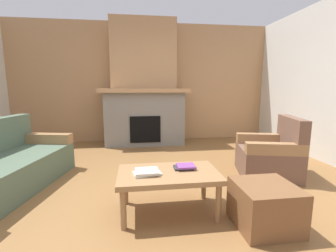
# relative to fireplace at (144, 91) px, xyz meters

# --- Properties ---
(ground) EXTENTS (9.00, 9.00, 0.00)m
(ground) POSITION_rel_fireplace_xyz_m (0.00, -2.62, -1.16)
(ground) COLOR brown
(wall_back_wood_panel) EXTENTS (6.00, 0.12, 2.70)m
(wall_back_wood_panel) POSITION_rel_fireplace_xyz_m (0.00, 0.38, 0.19)
(wall_back_wood_panel) COLOR tan
(wall_back_wood_panel) RESTS_ON ground
(fireplace) EXTENTS (1.90, 0.82, 2.70)m
(fireplace) POSITION_rel_fireplace_xyz_m (0.00, 0.00, 0.00)
(fireplace) COLOR gray
(fireplace) RESTS_ON ground
(couch) EXTENTS (1.20, 1.94, 0.85)m
(couch) POSITION_rel_fireplace_xyz_m (-1.83, -2.26, -0.88)
(couch) COLOR #4C604C
(couch) RESTS_ON ground
(armchair) EXTENTS (0.92, 0.92, 0.85)m
(armchair) POSITION_rel_fireplace_xyz_m (1.72, -2.25, -0.87)
(armchair) COLOR brown
(armchair) RESTS_ON ground
(coffee_table) EXTENTS (1.00, 0.60, 0.43)m
(coffee_table) POSITION_rel_fireplace_xyz_m (0.12, -3.05, -0.79)
(coffee_table) COLOR #997047
(coffee_table) RESTS_ON ground
(ottoman) EXTENTS (0.52, 0.52, 0.40)m
(ottoman) POSITION_rel_fireplace_xyz_m (0.96, -3.42, -0.96)
(ottoman) COLOR brown
(ottoman) RESTS_ON ground
(book_stack_near_edge) EXTENTS (0.29, 0.21, 0.04)m
(book_stack_near_edge) POSITION_rel_fireplace_xyz_m (-0.10, -3.09, -0.71)
(book_stack_near_edge) COLOR beige
(book_stack_near_edge) RESTS_ON coffee_table
(book_stack_center) EXTENTS (0.21, 0.17, 0.04)m
(book_stack_center) POSITION_rel_fireplace_xyz_m (0.30, -2.98, -0.71)
(book_stack_center) COLOR #2D2D33
(book_stack_center) RESTS_ON coffee_table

